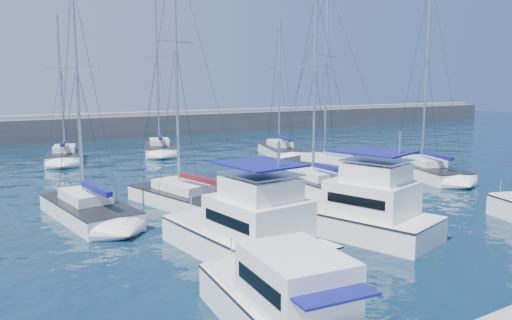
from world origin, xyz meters
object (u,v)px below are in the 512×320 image
sailboat_back_b (160,148)px  sailboat_back_c (281,151)px  motor_yacht_port_outer (286,307)px  motor_yacht_stbd_inner (360,212)px  motor_yacht_port_inner (249,233)px  sailboat_mid_b (188,199)px  sailboat_mid_a (89,210)px  sailboat_back_a (65,156)px  sailboat_mid_c (319,186)px  sailboat_mid_e (427,171)px  sailboat_mid_d (333,168)px

sailboat_back_b → sailboat_back_c: bearing=-20.3°
sailboat_back_c → motor_yacht_port_outer: bearing=-105.7°
motor_yacht_port_outer → motor_yacht_stbd_inner: size_ratio=0.82×
motor_yacht_port_inner → sailboat_mid_b: 9.83m
motor_yacht_port_inner → sailboat_back_c: sailboat_back_c is taller
sailboat_mid_b → sailboat_mid_a: bearing=163.8°
motor_yacht_port_inner → sailboat_back_a: bearing=87.2°
sailboat_back_c → sailboat_mid_a: bearing=-128.8°
sailboat_back_b → sailboat_mid_b: bearing=-88.4°
motor_yacht_port_outer → sailboat_mid_c: bearing=54.7°
motor_yacht_port_outer → sailboat_back_b: size_ratio=0.44×
sailboat_mid_c → sailboat_back_b: bearing=96.6°
sailboat_mid_e → motor_yacht_port_inner: bearing=-139.9°
motor_yacht_port_inner → sailboat_back_c: bearing=47.8°
sailboat_mid_a → sailboat_mid_b: bearing=-10.8°
motor_yacht_stbd_inner → sailboat_mid_e: bearing=12.6°
sailboat_mid_d → sailboat_mid_a: bearing=173.5°
motor_yacht_port_outer → sailboat_mid_c: sailboat_mid_c is taller
sailboat_mid_a → sailboat_back_c: sailboat_back_c is taller
sailboat_mid_a → motor_yacht_port_inner: bearing=-73.4°
sailboat_mid_b → sailboat_mid_e: sailboat_mid_e is taller
motor_yacht_port_outer → sailboat_back_a: sailboat_back_a is taller
motor_yacht_stbd_inner → sailboat_mid_c: 9.38m
motor_yacht_port_inner → sailboat_mid_c: (10.71, 8.49, -0.61)m
motor_yacht_stbd_inner → sailboat_mid_b: bearing=101.6°
sailboat_back_a → sailboat_back_c: size_ratio=0.99×
sailboat_back_b → sailboat_back_a: bearing=-157.3°
motor_yacht_stbd_inner → sailboat_mid_c: (4.16, 8.38, -0.61)m
sailboat_back_c → motor_yacht_stbd_inner: bearing=-97.8°
sailboat_mid_a → sailboat_back_b: size_ratio=0.80×
motor_yacht_stbd_inner → sailboat_back_b: bearing=69.9°
motor_yacht_port_outer → sailboat_mid_b: (3.99, 16.06, -0.42)m
motor_yacht_port_outer → motor_yacht_port_inner: bearing=74.7°
sailboat_back_a → motor_yacht_port_outer: bearing=-77.9°
sailboat_mid_e → sailboat_mid_c: bearing=-160.5°
motor_yacht_port_outer → sailboat_mid_c: 19.90m
sailboat_back_b → sailboat_mid_c: bearing=-66.8°
motor_yacht_stbd_inner → sailboat_mid_c: bearing=47.2°
sailboat_mid_b → sailboat_mid_c: bearing=-19.4°
motor_yacht_port_inner → motor_yacht_stbd_inner: size_ratio=0.97×
sailboat_mid_b → motor_yacht_stbd_inner: bearing=-74.0°
sailboat_back_b → sailboat_mid_d: bearing=-49.4°
sailboat_mid_b → sailboat_back_a: (-2.70, 22.91, -0.01)m
motor_yacht_port_inner → sailboat_mid_c: bearing=33.4°
sailboat_mid_c → sailboat_back_a: size_ratio=0.96×
sailboat_mid_a → sailboat_mid_e: size_ratio=0.83×
sailboat_mid_a → sailboat_mid_e: sailboat_mid_e is taller
motor_yacht_port_outer → sailboat_mid_c: size_ratio=0.53×
motor_yacht_port_inner → sailboat_mid_d: (16.56, 13.80, -0.62)m
sailboat_mid_c → sailboat_back_b: (-1.99, 24.81, 0.02)m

